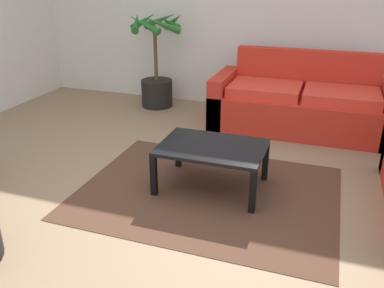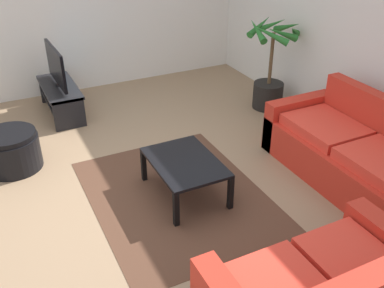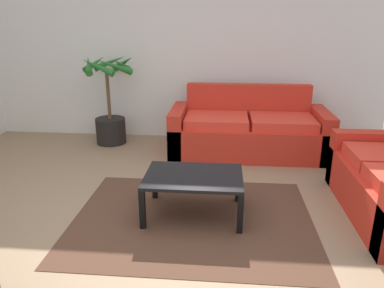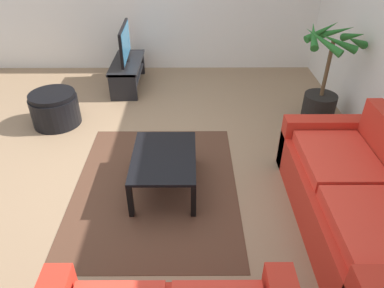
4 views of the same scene
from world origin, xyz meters
The scene contains 6 objects.
ground_plane centered at (0.00, 0.00, 0.00)m, with size 6.60×6.60×0.00m, color #937556.
wall_back centered at (0.00, 3.00, 1.35)m, with size 6.00×0.06×2.70m, color silver.
couch_main centered at (0.95, 2.28, 0.30)m, with size 2.10×0.90×0.90m.
coffee_table centered at (0.35, 0.53, 0.35)m, with size 0.90×0.64×0.40m.
area_rug centered at (0.35, 0.43, 0.00)m, with size 2.20×1.70×0.01m, color #513323.
potted_palm centered at (-1.05, 2.55, 0.51)m, with size 0.77×0.83×1.31m.
Camera 1 is at (1.23, -2.54, 1.79)m, focal length 37.95 mm.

